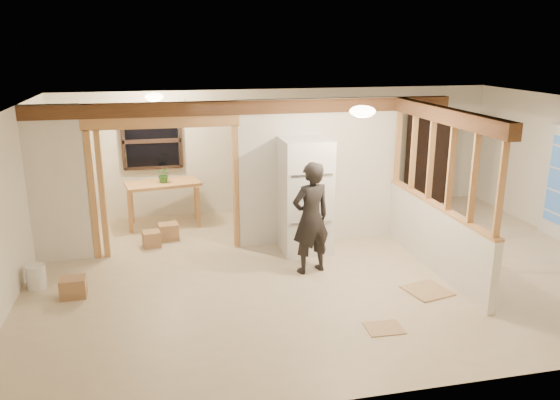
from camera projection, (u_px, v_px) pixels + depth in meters
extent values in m
cube|color=beige|center=(327.00, 267.00, 8.58)|extent=(9.00, 6.50, 0.01)
cube|color=white|center=(331.00, 106.00, 7.89)|extent=(9.00, 6.50, 0.01)
cube|color=silver|center=(282.00, 150.00, 11.29)|extent=(9.00, 0.01, 2.50)
cube|color=silver|center=(431.00, 276.00, 5.19)|extent=(9.00, 0.01, 2.50)
cube|color=silver|center=(7.00, 209.00, 7.30)|extent=(0.01, 6.50, 2.50)
cube|color=silver|center=(58.00, 185.00, 8.52)|extent=(0.90, 0.12, 2.50)
cube|color=silver|center=(319.00, 172.00, 9.40)|extent=(2.80, 0.12, 2.50)
cube|color=tan|center=(166.00, 188.00, 8.91)|extent=(2.46, 0.14, 2.20)
cube|color=brown|center=(249.00, 107.00, 8.84)|extent=(7.00, 0.18, 0.22)
cube|color=brown|center=(445.00, 115.00, 7.88)|extent=(0.18, 3.30, 0.22)
cube|color=silver|center=(434.00, 237.00, 8.40)|extent=(0.12, 3.20, 1.00)
cube|color=tan|center=(441.00, 164.00, 8.08)|extent=(0.14, 3.20, 1.32)
cube|color=black|center=(152.00, 141.00, 10.59)|extent=(1.12, 0.10, 1.10)
ellipsoid|color=#FFEABF|center=(363.00, 111.00, 7.49)|extent=(0.36, 0.36, 0.16)
ellipsoid|color=#FFEABF|center=(154.00, 97.00, 9.53)|extent=(0.32, 0.32, 0.14)
ellipsoid|color=#FFD88C|center=(186.00, 118.00, 9.06)|extent=(0.07, 0.07, 0.07)
cube|color=silver|center=(305.00, 196.00, 9.00)|extent=(0.78, 0.76, 1.90)
imported|color=#2C2728|center=(311.00, 218.00, 8.16)|extent=(0.72, 0.57, 1.72)
cube|color=tan|center=(164.00, 204.00, 10.41)|extent=(1.45, 0.89, 0.85)
imported|color=#2B7529|center=(164.00, 174.00, 10.23)|extent=(0.33, 0.30, 0.31)
cylinder|color=maroon|center=(72.00, 229.00, 9.41)|extent=(0.52, 0.52, 0.58)
cube|color=black|center=(430.00, 158.00, 11.81)|extent=(0.99, 0.33, 1.97)
cylinder|color=white|center=(36.00, 277.00, 7.79)|extent=(0.29, 0.29, 0.35)
cube|color=#A3764E|center=(169.00, 231.00, 9.74)|extent=(0.36, 0.32, 0.29)
cube|color=#A3764E|center=(151.00, 239.00, 9.40)|extent=(0.33, 0.33, 0.27)
cube|color=#A3764E|center=(73.00, 287.00, 7.52)|extent=(0.35, 0.29, 0.28)
cube|color=tan|center=(427.00, 291.00, 7.72)|extent=(0.67, 0.67, 0.02)
cube|color=tan|center=(384.00, 328.00, 6.71)|extent=(0.46, 0.37, 0.01)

